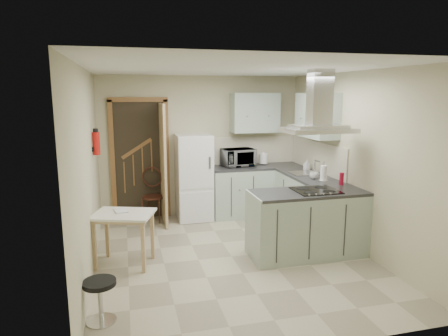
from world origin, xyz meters
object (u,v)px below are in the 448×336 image
object	(u,v)px
extractor_hood	(318,130)
stool	(100,301)
bentwood_chair	(153,197)
microwave	(238,157)
peninsula	(308,223)
fridge	(194,177)
drop_leaf_table	(124,239)

from	to	relation	value
extractor_hood	stool	xyz separation A→B (m)	(-2.77, -1.03, -1.51)
bentwood_chair	stool	bearing A→B (deg)	-81.51
extractor_hood	microwave	size ratio (longest dim) A/B	1.59
stool	extractor_hood	bearing A→B (deg)	20.33
peninsula	bentwood_chair	world-z (taller)	peninsula
bentwood_chair	microwave	bearing A→B (deg)	22.27
peninsula	extractor_hood	xyz separation A→B (m)	(0.10, 0.00, 1.27)
fridge	microwave	bearing A→B (deg)	4.81
fridge	stool	size ratio (longest dim) A/B	3.49
extractor_hood	bentwood_chair	distance (m)	3.16
drop_leaf_table	bentwood_chair	distance (m)	1.84
peninsula	microwave	xyz separation A→B (m)	(-0.40, 2.05, 0.61)
drop_leaf_table	bentwood_chair	size ratio (longest dim) A/B	0.88
drop_leaf_table	peninsula	bearing A→B (deg)	12.36
fridge	drop_leaf_table	world-z (taller)	fridge
bentwood_chair	drop_leaf_table	bearing A→B (deg)	-83.79
extractor_hood	drop_leaf_table	bearing A→B (deg)	173.75
peninsula	extractor_hood	distance (m)	1.27
drop_leaf_table	stool	distance (m)	1.33
bentwood_chair	microwave	size ratio (longest dim) A/B	1.50
extractor_hood	drop_leaf_table	xyz separation A→B (m)	(-2.53, 0.28, -1.37)
bentwood_chair	microwave	xyz separation A→B (m)	(1.53, 0.01, 0.63)
microwave	extractor_hood	bearing A→B (deg)	-85.45
fridge	extractor_hood	xyz separation A→B (m)	(1.32, -1.98, 0.97)
fridge	microwave	distance (m)	0.88
fridge	stool	world-z (taller)	fridge
fridge	microwave	size ratio (longest dim) A/B	2.66
peninsula	stool	xyz separation A→B (m)	(-2.67, -1.03, -0.24)
peninsula	extractor_hood	bearing A→B (deg)	0.00
drop_leaf_table	stool	size ratio (longest dim) A/B	1.73
extractor_hood	stool	size ratio (longest dim) A/B	2.10
peninsula	bentwood_chair	xyz separation A→B (m)	(-1.93, 2.04, -0.03)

